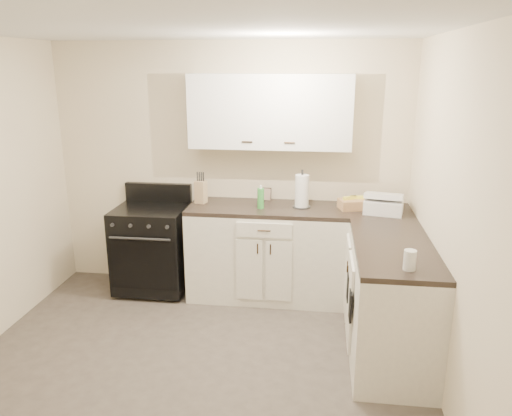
# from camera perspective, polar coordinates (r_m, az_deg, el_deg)

# --- Properties ---
(floor) EXTENTS (3.60, 3.60, 0.00)m
(floor) POSITION_cam_1_polar(r_m,az_deg,el_deg) (3.98, -7.59, -18.84)
(floor) COLOR #473F38
(floor) RESTS_ON ground
(ceiling) EXTENTS (3.60, 3.60, 0.00)m
(ceiling) POSITION_cam_1_polar(r_m,az_deg,el_deg) (3.28, -9.29, 19.90)
(ceiling) COLOR white
(ceiling) RESTS_ON wall_back
(wall_back) EXTENTS (3.60, 0.00, 3.60)m
(wall_back) POSITION_cam_1_polar(r_m,az_deg,el_deg) (5.13, -3.00, 4.58)
(wall_back) COLOR beige
(wall_back) RESTS_ON ground
(wall_right) EXTENTS (0.00, 3.60, 3.60)m
(wall_right) POSITION_cam_1_polar(r_m,az_deg,el_deg) (3.42, 22.11, -2.48)
(wall_right) COLOR beige
(wall_right) RESTS_ON ground
(wall_front) EXTENTS (3.60, 0.00, 3.60)m
(wall_front) POSITION_cam_1_polar(r_m,az_deg,el_deg) (1.91, -23.50, -17.58)
(wall_front) COLOR beige
(wall_front) RESTS_ON ground
(base_cabinets_back) EXTENTS (1.55, 0.60, 0.90)m
(base_cabinets_back) POSITION_cam_1_polar(r_m,az_deg,el_deg) (5.01, 1.33, -5.23)
(base_cabinets_back) COLOR beige
(base_cabinets_back) RESTS_ON floor
(base_cabinets_right) EXTENTS (0.60, 1.90, 0.90)m
(base_cabinets_right) POSITION_cam_1_polar(r_m,az_deg,el_deg) (4.43, 14.54, -8.75)
(base_cabinets_right) COLOR beige
(base_cabinets_right) RESTS_ON floor
(countertop_back) EXTENTS (1.55, 0.60, 0.04)m
(countertop_back) POSITION_cam_1_polar(r_m,az_deg,el_deg) (4.86, 1.36, -0.06)
(countertop_back) COLOR black
(countertop_back) RESTS_ON base_cabinets_back
(countertop_right) EXTENTS (0.60, 1.90, 0.04)m
(countertop_right) POSITION_cam_1_polar(r_m,az_deg,el_deg) (4.26, 14.98, -2.98)
(countertop_right) COLOR black
(countertop_right) RESTS_ON base_cabinets_right
(upper_cabinets) EXTENTS (1.55, 0.30, 0.70)m
(upper_cabinets) POSITION_cam_1_polar(r_m,az_deg,el_deg) (4.84, 1.63, 10.96)
(upper_cabinets) COLOR white
(upper_cabinets) RESTS_ON wall_back
(stove) EXTENTS (0.71, 0.60, 0.85)m
(stove) POSITION_cam_1_polar(r_m,az_deg,el_deg) (5.23, -11.78, -4.52)
(stove) COLOR black
(stove) RESTS_ON floor
(knife_block) EXTENTS (0.12, 0.12, 0.22)m
(knife_block) POSITION_cam_1_polar(r_m,az_deg,el_deg) (4.99, -6.32, 1.83)
(knife_block) COLOR tan
(knife_block) RESTS_ON countertop_back
(paper_towel) EXTENTS (0.17, 0.17, 0.32)m
(paper_towel) POSITION_cam_1_polar(r_m,az_deg,el_deg) (4.81, 5.26, 1.92)
(paper_towel) COLOR white
(paper_towel) RESTS_ON countertop_back
(soap_bottle) EXTENTS (0.07, 0.07, 0.20)m
(soap_bottle) POSITION_cam_1_polar(r_m,az_deg,el_deg) (4.77, 0.54, 1.11)
(soap_bottle) COLOR green
(soap_bottle) RESTS_ON countertop_back
(picture_frame) EXTENTS (0.11, 0.04, 0.13)m
(picture_frame) POSITION_cam_1_polar(r_m,az_deg,el_deg) (5.06, 1.16, 1.59)
(picture_frame) COLOR black
(picture_frame) RESTS_ON countertop_back
(wicker_basket) EXTENTS (0.32, 0.25, 0.09)m
(wicker_basket) POSITION_cam_1_polar(r_m,az_deg,el_deg) (4.86, 11.13, 0.43)
(wicker_basket) COLOR tan
(wicker_basket) RESTS_ON countertop_right
(countertop_grill) EXTENTS (0.40, 0.38, 0.13)m
(countertop_grill) POSITION_cam_1_polar(r_m,az_deg,el_deg) (4.80, 14.40, 0.26)
(countertop_grill) COLOR white
(countertop_grill) RESTS_ON countertop_right
(glass_jar) EXTENTS (0.09, 0.09, 0.14)m
(glass_jar) POSITION_cam_1_polar(r_m,az_deg,el_deg) (3.51, 17.16, -5.71)
(glass_jar) COLOR silver
(glass_jar) RESTS_ON countertop_right
(oven_mitt_near) EXTENTS (0.02, 0.13, 0.23)m
(oven_mitt_near) POSITION_cam_1_polar(r_m,az_deg,el_deg) (3.88, 10.74, -10.92)
(oven_mitt_near) COLOR black
(oven_mitt_near) RESTS_ON base_cabinets_right
(oven_mitt_far) EXTENTS (0.02, 0.13, 0.22)m
(oven_mitt_far) POSITION_cam_1_polar(r_m,az_deg,el_deg) (4.20, 10.49, -8.93)
(oven_mitt_far) COLOR black
(oven_mitt_far) RESTS_ON base_cabinets_right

